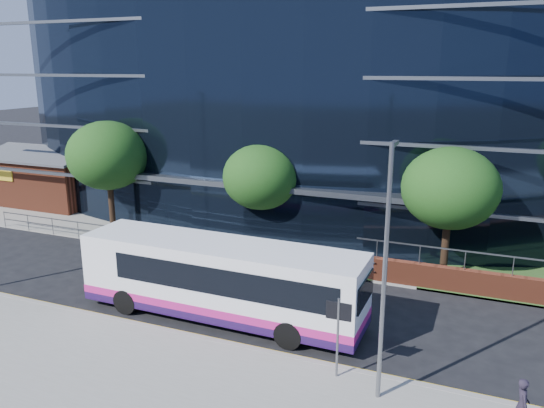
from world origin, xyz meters
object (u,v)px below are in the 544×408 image
at_px(city_bus, 223,279).
at_px(street_sign, 338,321).
at_px(tree_far_a, 108,156).
at_px(tree_far_c, 450,188).
at_px(pedestrian, 522,405).
at_px(brick_pavilion, 54,177).
at_px(tree_far_b, 261,177).
at_px(streetlight_east, 385,268).

bearing_deg(city_bus, street_sign, -24.27).
height_order(tree_far_a, tree_far_c, tree_far_a).
bearing_deg(pedestrian, brick_pavilion, 52.06).
height_order(street_sign, tree_far_a, tree_far_a).
distance_m(brick_pavilion, city_bus, 24.40).
xyz_separation_m(tree_far_b, pedestrian, (13.03, -11.73, -3.26)).
bearing_deg(streetlight_east, tree_far_a, 149.54).
relative_size(street_sign, tree_far_c, 0.43).
height_order(tree_far_b, city_bus, tree_far_b).
xyz_separation_m(city_bus, pedestrian, (11.08, -3.23, -0.77)).
relative_size(tree_far_a, city_bus, 0.58).
distance_m(brick_pavilion, tree_far_a, 10.48).
distance_m(brick_pavilion, tree_far_c, 29.46).
relative_size(brick_pavilion, city_bus, 0.71).
bearing_deg(tree_far_b, city_bus, -77.05).
bearing_deg(tree_far_b, pedestrian, -41.98).
bearing_deg(streetlight_east, tree_far_c, 84.89).
distance_m(brick_pavilion, pedestrian, 35.70).
bearing_deg(tree_far_b, brick_pavilion, 168.12).
height_order(street_sign, tree_far_b, tree_far_b).
bearing_deg(tree_far_b, streetlight_east, -52.37).
distance_m(tree_far_a, tree_far_b, 10.03).
relative_size(tree_far_c, pedestrian, 4.06).
distance_m(tree_far_a, pedestrian, 25.92).
bearing_deg(tree_far_b, tree_far_a, -177.14).
distance_m(brick_pavilion, tree_far_b, 19.55).
distance_m(city_bus, pedestrian, 11.56).
relative_size(street_sign, pedestrian, 1.75).
bearing_deg(brick_pavilion, streetlight_east, -29.24).
xyz_separation_m(street_sign, tree_far_a, (-17.50, 10.59, 2.71)).
height_order(brick_pavilion, street_sign, brick_pavilion).
relative_size(brick_pavilion, tree_far_a, 1.23).
xyz_separation_m(street_sign, tree_far_b, (-7.50, 11.09, 2.06)).
bearing_deg(tree_far_c, tree_far_a, 180.00).
xyz_separation_m(brick_pavilion, city_bus, (20.95, -12.50, -0.22)).
distance_m(street_sign, streetlight_east, 2.80).
height_order(streetlight_east, pedestrian, streetlight_east).
bearing_deg(tree_far_c, tree_far_b, 177.14).
xyz_separation_m(tree_far_a, city_bus, (11.95, -8.00, -3.14)).
distance_m(tree_far_b, tree_far_c, 10.02).
bearing_deg(brick_pavilion, tree_far_a, -26.55).
height_order(tree_far_a, city_bus, tree_far_a).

